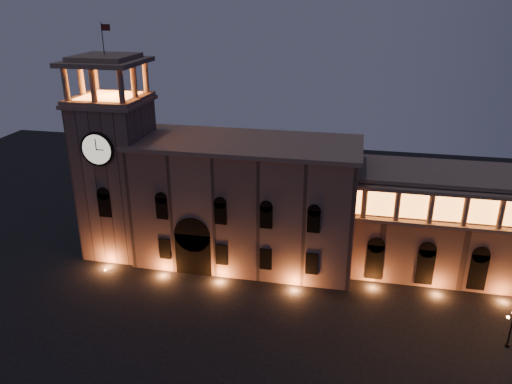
% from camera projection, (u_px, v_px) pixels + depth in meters
% --- Properties ---
extents(ground, '(160.00, 160.00, 0.00)m').
position_uv_depth(ground, '(219.00, 360.00, 52.42)').
color(ground, black).
rests_on(ground, ground).
extents(government_building, '(30.80, 12.80, 17.60)m').
position_uv_depth(government_building, '(245.00, 202.00, 69.47)').
color(government_building, '#7E5F52').
rests_on(government_building, ground).
extents(clock_tower, '(9.80, 9.80, 32.40)m').
position_uv_depth(clock_tower, '(117.00, 170.00, 70.67)').
color(clock_tower, '#7E5F52').
rests_on(clock_tower, ground).
extents(colonnade_wing, '(40.60, 11.50, 14.50)m').
position_uv_depth(colonnade_wing, '(502.00, 227.00, 65.43)').
color(colonnade_wing, '#795A4D').
rests_on(colonnade_wing, ground).
extents(street_lamp_near, '(1.60, 0.47, 4.60)m').
position_uv_depth(street_lamp_near, '(511.00, 326.00, 53.43)').
color(street_lamp_near, black).
rests_on(street_lamp_near, ground).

